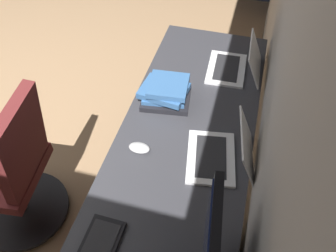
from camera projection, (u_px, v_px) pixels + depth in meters
name	position (u px, v px, depth m)	size (l,w,h in m)	color
wall_back	(302.00, 24.00, 1.38)	(4.58, 0.10, 2.60)	beige
desk	(178.00, 167.00, 1.68)	(2.21, 0.67, 0.73)	#38383D
laptop_leftmost	(238.00, 65.00, 2.03)	(0.33, 0.32, 0.21)	white
laptop_left	(225.00, 153.00, 1.60)	(0.36, 0.35, 0.21)	white
mouse_main	(139.00, 148.00, 1.66)	(0.06, 0.10, 0.03)	silver
book_stack_near	(166.00, 92.00, 1.86)	(0.25, 0.29, 0.12)	black
office_chair	(14.00, 175.00, 1.90)	(0.56, 0.58, 0.97)	maroon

